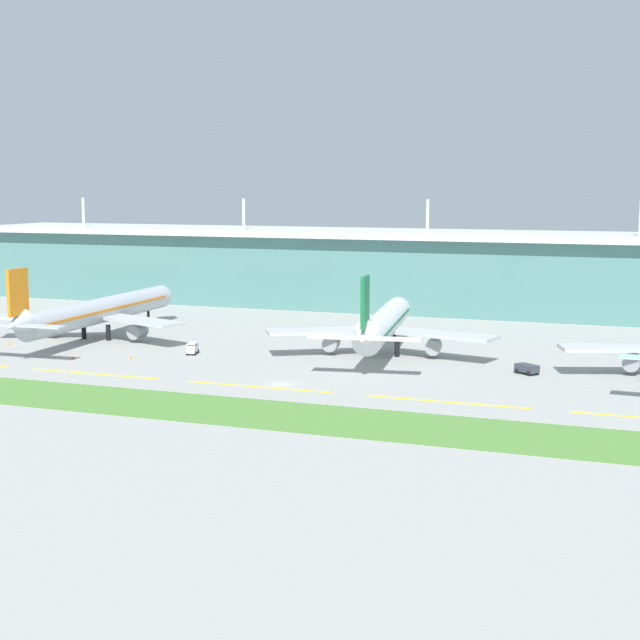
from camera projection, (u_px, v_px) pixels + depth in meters
name	position (u px, v px, depth m)	size (l,w,h in m)	color
ground_plane	(281.00, 384.00, 172.36)	(600.00, 600.00, 0.00)	#9E9E99
terminal_building	(432.00, 270.00, 272.72)	(288.00, 34.00, 31.59)	slate
airliner_near_middle	(99.00, 311.00, 222.91)	(48.74, 70.94, 18.90)	#ADB2BC
airliner_center	(383.00, 325.00, 201.38)	(48.20, 58.63, 18.90)	silver
taxiway_stripe_mid_west	(94.00, 374.00, 181.89)	(28.00, 0.70, 0.04)	yellow
taxiway_stripe_centre	(258.00, 387.00, 170.05)	(28.00, 0.70, 0.04)	yellow
taxiway_stripe_mid_east	(446.00, 402.00, 158.21)	(28.00, 0.70, 0.04)	yellow
grass_verge	(227.00, 411.00, 151.99)	(300.00, 18.00, 0.10)	#518438
pushback_tug	(527.00, 368.00, 181.56)	(4.97, 4.52, 1.85)	#333842
baggage_cart	(192.00, 348.00, 202.79)	(2.73, 3.93, 2.48)	silver
safety_cone_left_wingtip	(131.00, 357.00, 197.48)	(0.56, 0.56, 0.70)	orange
safety_cone_nose_front	(10.00, 344.00, 214.79)	(0.56, 0.56, 0.70)	orange
safety_cone_right_wingtip	(73.00, 357.00, 197.50)	(0.56, 0.56, 0.70)	orange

